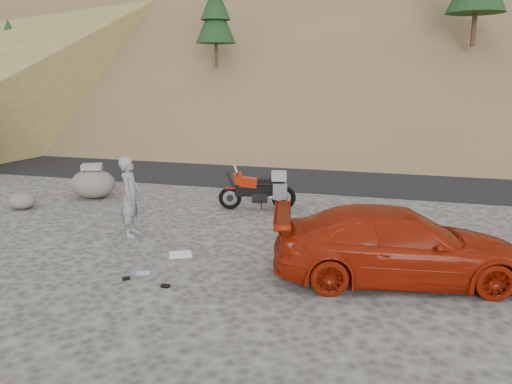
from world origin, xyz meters
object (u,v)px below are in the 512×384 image
motorcycle (261,190)px  man (133,235)px  boulder (93,183)px  red_car (396,279)px

motorcycle → man: 4.01m
motorcycle → boulder: motorcycle is taller
red_car → man: bearing=68.6°
boulder → motorcycle: bearing=0.9°
motorcycle → boulder: (-5.48, -0.09, -0.09)m
man → red_car: size_ratio=0.41×
motorcycle → red_car: (3.83, -4.21, -0.57)m
man → boulder: (-3.07, 3.07, 0.48)m
motorcycle → boulder: size_ratio=1.34×
red_car → boulder: size_ratio=2.89×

